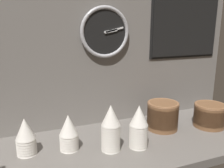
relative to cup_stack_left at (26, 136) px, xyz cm
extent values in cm
cube|color=slate|center=(43.44, -4.79, -10.34)|extent=(160.00, 56.00, 4.00)
cube|color=slate|center=(43.44, 21.71, 44.16)|extent=(160.00, 3.00, 105.00)
cone|color=white|center=(0.00, 0.00, -3.58)|extent=(8.61, 8.61, 9.53)
cone|color=white|center=(0.00, 0.00, -2.38)|extent=(8.61, 8.61, 9.53)
cone|color=white|center=(0.00, 0.00, -1.19)|extent=(8.61, 8.61, 9.53)
cone|color=white|center=(0.00, 0.00, 0.00)|extent=(8.61, 8.61, 9.53)
cone|color=white|center=(0.00, 0.00, 1.19)|extent=(8.61, 8.61, 9.53)
cone|color=white|center=(0.00, 0.00, 2.38)|extent=(8.61, 8.61, 9.53)
cone|color=white|center=(0.00, 0.00, 3.58)|extent=(8.61, 8.61, 9.53)
cone|color=white|center=(35.55, -10.18, -3.58)|extent=(8.61, 8.61, 9.53)
cone|color=white|center=(35.55, -10.18, -2.38)|extent=(8.61, 8.61, 9.53)
cone|color=white|center=(35.55, -10.18, -1.19)|extent=(8.61, 8.61, 9.53)
cone|color=white|center=(35.55, -10.18, 0.00)|extent=(8.61, 8.61, 9.53)
cone|color=white|center=(35.55, -10.18, 1.19)|extent=(8.61, 8.61, 9.53)
cone|color=white|center=(35.55, -10.18, 2.38)|extent=(8.61, 8.61, 9.53)
cone|color=white|center=(35.55, -10.18, 3.58)|extent=(8.61, 8.61, 9.53)
cone|color=white|center=(35.55, -10.18, 4.77)|extent=(8.61, 8.61, 9.53)
cone|color=white|center=(35.55, -10.18, 5.96)|extent=(8.61, 8.61, 9.53)
cone|color=white|center=(35.55, -10.18, 7.15)|extent=(8.61, 8.61, 9.53)
cone|color=white|center=(35.55, -10.18, 8.35)|extent=(8.61, 8.61, 9.53)
cone|color=white|center=(18.15, -2.90, -3.58)|extent=(8.61, 8.61, 9.53)
cone|color=white|center=(18.15, -2.90, -2.38)|extent=(8.61, 8.61, 9.53)
cone|color=white|center=(18.15, -2.90, -1.19)|extent=(8.61, 8.61, 9.53)
cone|color=white|center=(18.15, -2.90, 0.00)|extent=(8.61, 8.61, 9.53)
cone|color=white|center=(18.15, -2.90, 1.19)|extent=(8.61, 8.61, 9.53)
cone|color=white|center=(18.15, -2.90, 2.38)|extent=(8.61, 8.61, 9.53)
cone|color=white|center=(18.15, -2.90, 3.58)|extent=(8.61, 8.61, 9.53)
cone|color=white|center=(48.39, -12.25, -3.58)|extent=(8.61, 8.61, 9.53)
cone|color=white|center=(48.39, -12.25, -2.38)|extent=(8.61, 8.61, 9.53)
cone|color=white|center=(48.39, -12.25, -1.19)|extent=(8.61, 8.61, 9.53)
cone|color=white|center=(48.39, -12.25, 0.00)|extent=(8.61, 8.61, 9.53)
cone|color=white|center=(48.39, -12.25, 1.19)|extent=(8.61, 8.61, 9.53)
cone|color=white|center=(48.39, -12.25, 2.38)|extent=(8.61, 8.61, 9.53)
cone|color=white|center=(48.39, -12.25, 3.58)|extent=(8.61, 8.61, 9.53)
cone|color=white|center=(48.39, -12.25, 4.77)|extent=(8.61, 8.61, 9.53)
cone|color=white|center=(48.39, -12.25, 5.96)|extent=(8.61, 8.61, 9.53)
cone|color=white|center=(48.39, -12.25, 7.15)|extent=(8.61, 8.61, 9.53)
cylinder|color=brown|center=(95.71, -6.01, -6.16)|extent=(16.64, 16.64, 4.37)
cylinder|color=brown|center=(95.71, -6.01, -4.06)|extent=(16.64, 16.64, 4.37)
cylinder|color=brown|center=(95.71, -6.01, -1.97)|extent=(16.64, 16.64, 4.37)
cylinder|color=brown|center=(95.71, -6.01, 0.13)|extent=(16.64, 16.64, 4.37)
cylinder|color=brown|center=(95.71, -6.01, 2.22)|extent=(16.64, 16.64, 4.37)
torus|color=#946542|center=(95.71, -6.01, 3.75)|extent=(16.88, 16.88, 1.57)
cylinder|color=brown|center=(69.79, 0.76, -6.16)|extent=(16.64, 16.64, 4.37)
cylinder|color=brown|center=(69.79, 0.76, -4.06)|extent=(16.64, 16.64, 4.37)
cylinder|color=brown|center=(69.79, 0.76, -1.97)|extent=(16.64, 16.64, 4.37)
cylinder|color=brown|center=(69.79, 0.76, 0.13)|extent=(16.64, 16.64, 4.37)
cylinder|color=brown|center=(69.79, 0.76, 2.22)|extent=(16.64, 16.64, 4.37)
cylinder|color=brown|center=(69.79, 0.76, 4.32)|extent=(16.64, 16.64, 4.37)
torus|color=#946542|center=(69.79, 0.76, 5.85)|extent=(16.88, 16.88, 1.57)
cylinder|color=black|center=(43.60, 19.11, 42.88)|extent=(26.02, 1.80, 26.02)
torus|color=#B2B2B7|center=(43.60, 18.30, 42.88)|extent=(26.96, 1.98, 26.96)
cube|color=white|center=(46.80, 17.81, 43.47)|extent=(6.61, 0.60, 2.34)
cube|color=white|center=(48.53, 17.81, 44.06)|extent=(10.06, 0.60, 3.16)
cylinder|color=white|center=(43.60, 17.81, 42.88)|extent=(1.30, 0.60, 1.30)
cube|color=black|center=(95.04, 19.83, 56.20)|extent=(47.17, 0.60, 58.54)
cube|color=black|center=(95.04, 19.41, 56.20)|extent=(44.77, 1.20, 56.14)
camera|label=1|loc=(0.66, -100.66, 47.04)|focal=38.00mm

